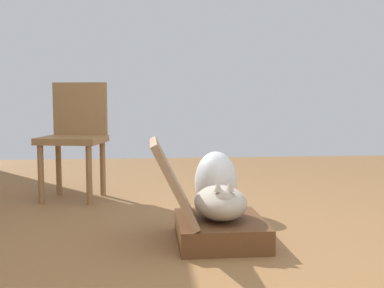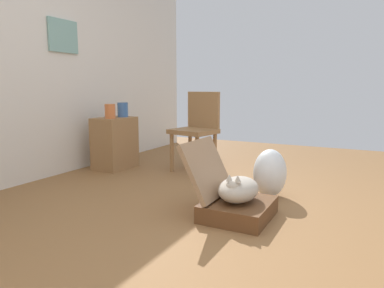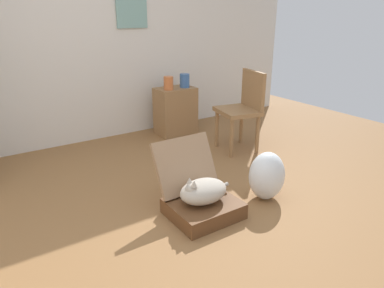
{
  "view_description": "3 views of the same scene",
  "coord_description": "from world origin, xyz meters",
  "px_view_note": "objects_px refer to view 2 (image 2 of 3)",
  "views": [
    {
      "loc": [
        -2.1,
        0.37,
        0.76
      ],
      "look_at": [
        0.15,
        0.15,
        0.54
      ],
      "focal_mm": 42.14,
      "sensor_mm": 36.0,
      "label": 1
    },
    {
      "loc": [
        -2.1,
        -0.85,
        0.94
      ],
      "look_at": [
        0.53,
        0.52,
        0.47
      ],
      "focal_mm": 32.8,
      "sensor_mm": 36.0,
      "label": 2
    },
    {
      "loc": [
        -1.17,
        -1.98,
        1.51
      ],
      "look_at": [
        0.27,
        0.18,
        0.54
      ],
      "focal_mm": 33.05,
      "sensor_mm": 36.0,
      "label": 3
    }
  ],
  "objects_px": {
    "cat": "(238,189)",
    "plastic_bag_white": "(270,173)",
    "side_table": "(115,143)",
    "suitcase_base": "(238,209)",
    "vase_short": "(123,110)",
    "vase_tall": "(110,111)",
    "chair": "(197,127)"
  },
  "relations": [
    {
      "from": "cat",
      "to": "plastic_bag_white",
      "type": "height_order",
      "value": "plastic_bag_white"
    },
    {
      "from": "plastic_bag_white",
      "to": "side_table",
      "type": "distance_m",
      "value": 1.95
    },
    {
      "from": "suitcase_base",
      "to": "vase_short",
      "type": "height_order",
      "value": "vase_short"
    },
    {
      "from": "cat",
      "to": "vase_short",
      "type": "height_order",
      "value": "vase_short"
    },
    {
      "from": "cat",
      "to": "vase_tall",
      "type": "distance_m",
      "value": 2.02
    },
    {
      "from": "vase_short",
      "to": "cat",
      "type": "bearing_deg",
      "value": -118.73
    },
    {
      "from": "suitcase_base",
      "to": "vase_tall",
      "type": "relative_size",
      "value": 3.18
    },
    {
      "from": "side_table",
      "to": "chair",
      "type": "height_order",
      "value": "chair"
    },
    {
      "from": "vase_tall",
      "to": "vase_short",
      "type": "height_order",
      "value": "vase_short"
    },
    {
      "from": "side_table",
      "to": "vase_tall",
      "type": "distance_m",
      "value": 0.41
    },
    {
      "from": "plastic_bag_white",
      "to": "cat",
      "type": "bearing_deg",
      "value": 173.8
    },
    {
      "from": "vase_tall",
      "to": "vase_short",
      "type": "xyz_separation_m",
      "value": [
        0.25,
        0.02,
        0.0
      ]
    },
    {
      "from": "plastic_bag_white",
      "to": "vase_tall",
      "type": "relative_size",
      "value": 2.57
    },
    {
      "from": "suitcase_base",
      "to": "vase_tall",
      "type": "bearing_deg",
      "value": 67.52
    },
    {
      "from": "cat",
      "to": "side_table",
      "type": "height_order",
      "value": "side_table"
    },
    {
      "from": "plastic_bag_white",
      "to": "chair",
      "type": "relative_size",
      "value": 0.47
    },
    {
      "from": "cat",
      "to": "chair",
      "type": "distance_m",
      "value": 1.57
    },
    {
      "from": "suitcase_base",
      "to": "plastic_bag_white",
      "type": "bearing_deg",
      "value": -6.23
    },
    {
      "from": "vase_short",
      "to": "plastic_bag_white",
      "type": "bearing_deg",
      "value": -101.51
    },
    {
      "from": "cat",
      "to": "chair",
      "type": "xyz_separation_m",
      "value": [
        1.22,
        0.95,
        0.29
      ]
    },
    {
      "from": "side_table",
      "to": "vase_short",
      "type": "height_order",
      "value": "vase_short"
    },
    {
      "from": "cat",
      "to": "vase_short",
      "type": "distance_m",
      "value": 2.14
    },
    {
      "from": "plastic_bag_white",
      "to": "vase_short",
      "type": "relative_size",
      "value": 2.44
    },
    {
      "from": "vase_tall",
      "to": "side_table",
      "type": "bearing_deg",
      "value": 21.7
    },
    {
      "from": "cat",
      "to": "vase_short",
      "type": "xyz_separation_m",
      "value": [
        1.0,
        1.83,
        0.47
      ]
    },
    {
      "from": "vase_short",
      "to": "suitcase_base",
      "type": "bearing_deg",
      "value": -118.57
    },
    {
      "from": "cat",
      "to": "chair",
      "type": "relative_size",
      "value": 0.52
    },
    {
      "from": "suitcase_base",
      "to": "cat",
      "type": "distance_m",
      "value": 0.16
    },
    {
      "from": "suitcase_base",
      "to": "cat",
      "type": "height_order",
      "value": "cat"
    },
    {
      "from": "side_table",
      "to": "cat",
      "type": "bearing_deg",
      "value": -115.29
    },
    {
      "from": "vase_short",
      "to": "chair",
      "type": "xyz_separation_m",
      "value": [
        0.22,
        -0.88,
        -0.19
      ]
    },
    {
      "from": "side_table",
      "to": "chair",
      "type": "distance_m",
      "value": 1.0
    }
  ]
}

